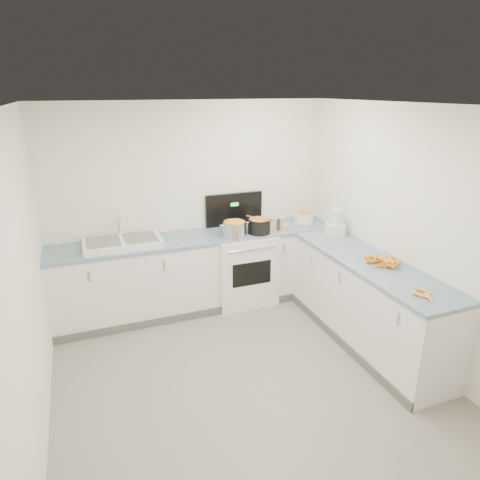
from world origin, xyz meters
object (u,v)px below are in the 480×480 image
object	(u,v)px
black_pot	(259,227)
mixing_bowl	(304,218)
stove	(242,266)
sink	(122,242)
spice_jar	(286,228)
steel_pot	(234,230)
food_processor	(335,223)
extract_bottle	(278,225)

from	to	relation	value
black_pot	mixing_bowl	world-z (taller)	black_pot
stove	sink	xyz separation A→B (m)	(-1.45, 0.02, 0.50)
sink	mixing_bowl	distance (m)	2.36
sink	black_pot	xyz separation A→B (m)	(1.62, -0.16, 0.04)
black_pot	spice_jar	distance (m)	0.34
stove	sink	world-z (taller)	stove
spice_jar	sink	bearing A→B (deg)	173.41
steel_pot	stove	bearing A→B (deg)	45.14
sink	steel_pot	bearing A→B (deg)	-7.71
steel_pot	black_pot	world-z (taller)	steel_pot
stove	sink	size ratio (longest dim) A/B	1.58
food_processor	sink	bearing A→B (deg)	167.19
stove	black_pot	world-z (taller)	stove
spice_jar	food_processor	distance (m)	0.60
steel_pot	spice_jar	xyz separation A→B (m)	(0.66, -0.05, -0.04)
spice_jar	food_processor	size ratio (longest dim) A/B	0.23
extract_bottle	stove	bearing A→B (deg)	164.52
steel_pot	mixing_bowl	bearing A→B (deg)	11.88
stove	sink	distance (m)	1.54
stove	steel_pot	bearing A→B (deg)	-134.86
steel_pot	spice_jar	distance (m)	0.66
extract_bottle	spice_jar	size ratio (longest dim) A/B	1.52
extract_bottle	food_processor	xyz separation A→B (m)	(0.55, -0.42, 0.09)
sink	steel_pot	distance (m)	1.30
stove	extract_bottle	world-z (taller)	stove
steel_pot	food_processor	distance (m)	1.22
sink	black_pot	world-z (taller)	sink
black_pot	mixing_bowl	distance (m)	0.77
spice_jar	mixing_bowl	bearing A→B (deg)	33.91
extract_bottle	black_pot	bearing A→B (deg)	-176.31
sink	mixing_bowl	bearing A→B (deg)	1.22
sink	stove	bearing A→B (deg)	-0.62
sink	mixing_bowl	xyz separation A→B (m)	(2.36, 0.05, 0.02)
mixing_bowl	extract_bottle	distance (m)	0.51
steel_pot	mixing_bowl	distance (m)	1.09
black_pot	sink	bearing A→B (deg)	174.51
steel_pot	extract_bottle	distance (m)	0.60
stove	extract_bottle	bearing A→B (deg)	-15.48
black_pot	extract_bottle	xyz separation A→B (m)	(0.27, 0.02, -0.02)
mixing_bowl	steel_pot	bearing A→B (deg)	-168.12
stove	black_pot	bearing A→B (deg)	-39.32
extract_bottle	spice_jar	bearing A→B (deg)	-55.85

